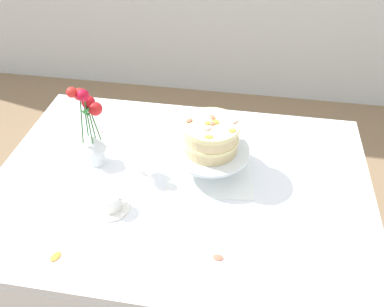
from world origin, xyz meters
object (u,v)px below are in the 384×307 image
(cake_stand, at_px, (210,153))
(teacup, at_px, (111,203))
(dining_table, at_px, (180,202))
(flower_vase, at_px, (92,131))
(layer_cake, at_px, (211,136))

(cake_stand, relative_size, teacup, 2.25)
(cake_stand, bearing_deg, dining_table, -132.85)
(cake_stand, xyz_separation_m, flower_vase, (-0.44, -0.03, 0.07))
(flower_vase, bearing_deg, teacup, -59.91)
(cake_stand, xyz_separation_m, teacup, (-0.31, -0.25, -0.05))
(flower_vase, relative_size, teacup, 2.68)
(cake_stand, bearing_deg, teacup, -140.46)
(teacup, bearing_deg, cake_stand, 39.54)
(dining_table, xyz_separation_m, teacup, (-0.21, -0.15, 0.12))
(dining_table, bearing_deg, teacup, -144.73)
(layer_cake, relative_size, teacup, 1.60)
(layer_cake, distance_m, teacup, 0.42)
(dining_table, height_order, cake_stand, cake_stand)
(dining_table, height_order, layer_cake, layer_cake)
(dining_table, relative_size, cake_stand, 4.83)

